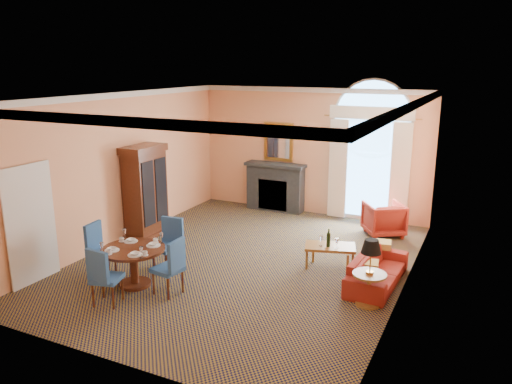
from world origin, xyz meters
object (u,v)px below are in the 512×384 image
at_px(sofa, 377,270).
at_px(dining_table, 134,257).
at_px(armchair, 384,219).
at_px(armoire, 145,193).
at_px(coffee_table, 330,247).
at_px(side_table, 370,265).

bearing_deg(sofa, dining_table, 119.00).
xyz_separation_m(dining_table, armchair, (3.36, 4.57, -0.14)).
bearing_deg(armchair, armoire, -8.20).
bearing_deg(armchair, sofa, 65.73).
xyz_separation_m(dining_table, coffee_table, (2.86, 2.15, -0.08)).
bearing_deg(armoire, side_table, -12.76).
height_order(sofa, armchair, armchair).
relative_size(sofa, armchair, 2.18).
height_order(armoire, dining_table, armoire).
bearing_deg(dining_table, sofa, 26.43).
distance_m(armoire, dining_table, 2.72).
bearing_deg(side_table, sofa, 93.37).
relative_size(sofa, coffee_table, 1.72).
height_order(sofa, coffee_table, coffee_table).
xyz_separation_m(armoire, sofa, (5.27, -0.36, -0.72)).
height_order(sofa, side_table, side_table).
xyz_separation_m(sofa, side_table, (0.05, -0.85, 0.43)).
bearing_deg(sofa, coffee_table, 77.19).
relative_size(armoire, side_table, 1.88).
bearing_deg(coffee_table, armchair, 60.86).
bearing_deg(armchair, dining_table, 19.81).
xyz_separation_m(armoire, coffee_table, (4.32, -0.09, -0.55)).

